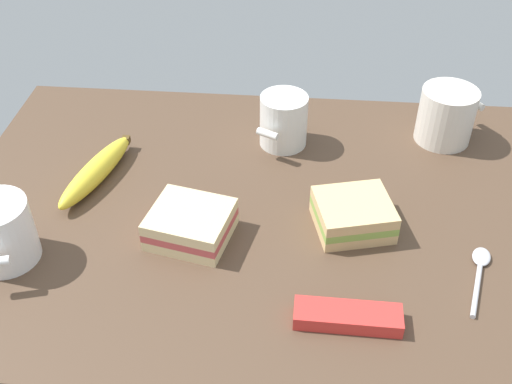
% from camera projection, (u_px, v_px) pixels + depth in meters
% --- Properties ---
extents(tabletop, '(0.90, 0.64, 0.02)m').
position_uv_depth(tabletop, '(256.00, 213.00, 0.92)').
color(tabletop, '#4C3828').
rests_on(tabletop, ground).
extents(coffee_mug_black, '(0.08, 0.10, 0.09)m').
position_uv_depth(coffee_mug_black, '(283.00, 120.00, 1.02)').
color(coffee_mug_black, white).
rests_on(coffee_mug_black, tabletop).
extents(coffee_mug_milky, '(0.09, 0.11, 0.09)m').
position_uv_depth(coffee_mug_milky, '(0.00, 232.00, 0.81)').
color(coffee_mug_milky, white).
rests_on(coffee_mug_milky, tabletop).
extents(coffee_mug_spare, '(0.11, 0.10, 0.09)m').
position_uv_depth(coffee_mug_spare, '(446.00, 115.00, 1.02)').
color(coffee_mug_spare, silver).
rests_on(coffee_mug_spare, tabletop).
extents(sandwich_main, '(0.12, 0.12, 0.04)m').
position_uv_depth(sandwich_main, '(191.00, 224.00, 0.85)').
color(sandwich_main, beige).
rests_on(sandwich_main, tabletop).
extents(sandwich_side, '(0.12, 0.11, 0.04)m').
position_uv_depth(sandwich_side, '(353.00, 215.00, 0.87)').
color(sandwich_side, '#DBB77A').
rests_on(sandwich_side, tabletop).
extents(banana, '(0.09, 0.19, 0.04)m').
position_uv_depth(banana, '(96.00, 171.00, 0.96)').
color(banana, yellow).
rests_on(banana, tabletop).
extents(spoon, '(0.05, 0.13, 0.01)m').
position_uv_depth(spoon, '(480.00, 269.00, 0.81)').
color(spoon, silver).
rests_on(spoon, tabletop).
extents(snack_bar, '(0.13, 0.04, 0.02)m').
position_uv_depth(snack_bar, '(348.00, 317.00, 0.75)').
color(snack_bar, red).
rests_on(snack_bar, tabletop).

